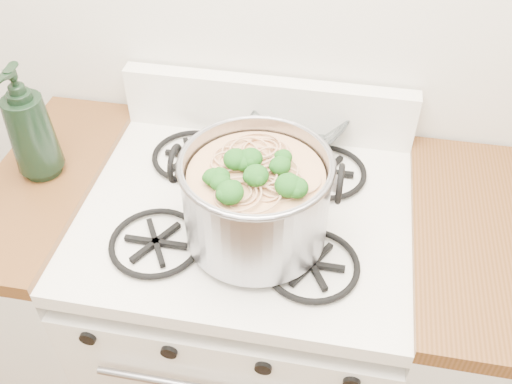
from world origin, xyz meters
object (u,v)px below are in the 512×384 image
object	(u,v)px
gas_range	(248,323)
glass_bowl	(300,130)
spatula	(284,194)
bottle	(28,123)
stock_pot	(256,199)

from	to	relation	value
gas_range	glass_bowl	size ratio (longest dim) A/B	9.46
spatula	glass_bowl	size ratio (longest dim) A/B	3.18
spatula	bottle	distance (m)	0.61
glass_bowl	gas_range	bearing A→B (deg)	-107.80
gas_range	bottle	bearing A→B (deg)	177.54
gas_range	spatula	world-z (taller)	spatula
bottle	stock_pot	bearing A→B (deg)	-13.69
stock_pot	spatula	distance (m)	0.16
stock_pot	bottle	world-z (taller)	bottle
spatula	bottle	world-z (taller)	bottle
spatula	bottle	xyz separation A→B (m)	(-0.59, -0.01, 0.13)
gas_range	stock_pot	bearing A→B (deg)	-65.06
gas_range	spatula	bearing A→B (deg)	21.21
spatula	gas_range	bearing A→B (deg)	-142.94
stock_pot	spatula	size ratio (longest dim) A/B	1.11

